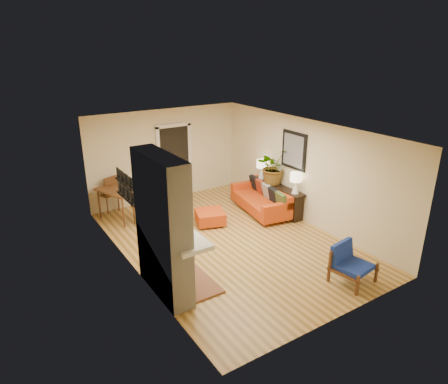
{
  "coord_description": "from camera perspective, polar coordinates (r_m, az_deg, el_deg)",
  "views": [
    {
      "loc": [
        -4.53,
        -6.83,
        4.3
      ],
      "look_at": [
        0.0,
        0.2,
        1.15
      ],
      "focal_mm": 32.0,
      "sensor_mm": 36.0,
      "label": 1
    }
  ],
  "objects": [
    {
      "name": "room_shell",
      "position": [
        11.19,
        -4.17,
        4.72
      ],
      "size": [
        6.5,
        6.5,
        6.5
      ],
      "color": "#D7A452",
      "rests_on": "ground"
    },
    {
      "name": "fireplace",
      "position": [
        7.05,
        -8.46,
        -5.32
      ],
      "size": [
        1.09,
        1.68,
        2.6
      ],
      "color": "white",
      "rests_on": "ground"
    },
    {
      "name": "sofa",
      "position": [
        10.75,
        5.53,
        -1.08
      ],
      "size": [
        1.14,
        2.07,
        0.77
      ],
      "color": "silver",
      "rests_on": "ground"
    },
    {
      "name": "ottoman",
      "position": [
        10.02,
        -2.0,
        -3.54
      ],
      "size": [
        0.86,
        0.86,
        0.35
      ],
      "color": "silver",
      "rests_on": "ground"
    },
    {
      "name": "blue_chair",
      "position": [
        8.05,
        17.45,
        -9.41
      ],
      "size": [
        0.8,
        0.79,
        0.74
      ],
      "color": "brown",
      "rests_on": "ground"
    },
    {
      "name": "dining_table",
      "position": [
        10.53,
        -14.37,
        -0.27
      ],
      "size": [
        1.24,
        1.9,
        1.01
      ],
      "color": "brown",
      "rests_on": "ground"
    },
    {
      "name": "console_table",
      "position": [
        10.74,
        7.62,
        0.17
      ],
      "size": [
        0.34,
        1.85,
        0.72
      ],
      "color": "black",
      "rests_on": "ground"
    },
    {
      "name": "lamp_near",
      "position": [
        10.11,
        10.22,
        1.62
      ],
      "size": [
        0.3,
        0.3,
        0.54
      ],
      "color": "white",
      "rests_on": "console_table"
    },
    {
      "name": "lamp_far",
      "position": [
        11.09,
        5.42,
        3.58
      ],
      "size": [
        0.3,
        0.3,
        0.54
      ],
      "color": "white",
      "rests_on": "console_table"
    },
    {
      "name": "houseplant",
      "position": [
        10.68,
        7.04,
        3.67
      ],
      "size": [
        1.09,
        1.02,
        0.97
      ],
      "primitive_type": "imported",
      "rotation": [
        0.0,
        0.0,
        0.36
      ],
      "color": "#1E5919",
      "rests_on": "console_table"
    }
  ]
}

